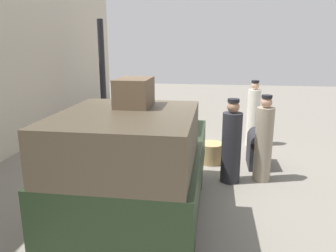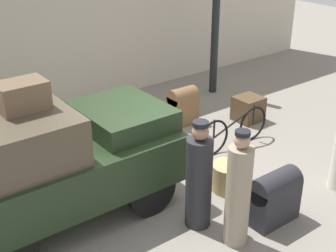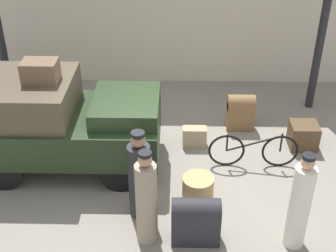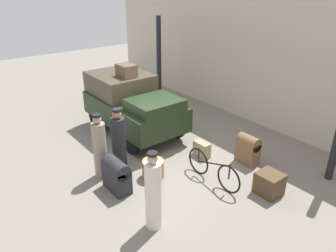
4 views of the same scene
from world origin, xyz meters
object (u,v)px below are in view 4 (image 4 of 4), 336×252
object	(u,v)px
wicker_basket	(153,169)
trunk_barrel_dark	(117,174)
suitcase_small_leather	(269,184)
truck	(132,103)
porter_carrying_trunk	(119,141)
trunk_wicker_pale	(202,149)
porter_with_bicycle	(153,194)
trunk_large_brown	(248,148)
trunk_on_truck_roof	(126,70)
bicycle	(213,169)
conductor_in_dark_uniform	(100,149)

from	to	relation	value
wicker_basket	trunk_barrel_dark	size ratio (longest dim) A/B	0.69
suitcase_small_leather	truck	bearing A→B (deg)	-171.96
porter_carrying_trunk	trunk_wicker_pale	size ratio (longest dim) A/B	3.32
porter_with_bicycle	trunk_large_brown	size ratio (longest dim) A/B	2.12
porter_with_bicycle	trunk_on_truck_roof	xyz separation A→B (m)	(-4.25, 2.06, 1.19)
bicycle	porter_with_bicycle	world-z (taller)	porter_with_bicycle
bicycle	trunk_large_brown	distance (m)	1.41
truck	trunk_large_brown	size ratio (longest dim) A/B	4.33
wicker_basket	suitcase_small_leather	world-z (taller)	suitcase_small_leather
wicker_basket	conductor_in_dark_uniform	world-z (taller)	conductor_in_dark_uniform
trunk_wicker_pale	suitcase_small_leather	bearing A→B (deg)	0.56
trunk_on_truck_roof	truck	bearing A→B (deg)	-0.00
porter_carrying_trunk	suitcase_small_leather	size ratio (longest dim) A/B	2.94
wicker_basket	trunk_barrel_dark	world-z (taller)	trunk_barrel_dark
suitcase_small_leather	trunk_on_truck_roof	distance (m)	5.32
wicker_basket	bicycle	bearing A→B (deg)	42.48
truck	trunk_wicker_pale	distance (m)	2.75
conductor_in_dark_uniform	trunk_large_brown	world-z (taller)	conductor_in_dark_uniform
trunk_barrel_dark	porter_with_bicycle	bearing A→B (deg)	-1.73
conductor_in_dark_uniform	trunk_wicker_pale	world-z (taller)	conductor_in_dark_uniform
truck	wicker_basket	size ratio (longest dim) A/B	6.27
wicker_basket	porter_with_bicycle	distance (m)	1.88
bicycle	porter_carrying_trunk	distance (m)	2.51
trunk_large_brown	trunk_on_truck_roof	world-z (taller)	trunk_on_truck_roof
conductor_in_dark_uniform	porter_carrying_trunk	xyz separation A→B (m)	(-0.15, 0.61, -0.04)
trunk_large_brown	bicycle	bearing A→B (deg)	-86.22
trunk_wicker_pale	conductor_in_dark_uniform	bearing A→B (deg)	-106.96
bicycle	trunk_wicker_pale	distance (m)	1.30
wicker_basket	trunk_barrel_dark	distance (m)	1.01
truck	trunk_barrel_dark	bearing A→B (deg)	-38.86
trunk_barrel_dark	trunk_on_truck_roof	size ratio (longest dim) A/B	1.29
truck	trunk_large_brown	xyz separation A→B (m)	(3.56, 1.38, -0.57)
porter_carrying_trunk	trunk_on_truck_roof	size ratio (longest dim) A/B	2.62
trunk_barrel_dark	bicycle	bearing A→B (deg)	59.73
bicycle	trunk_large_brown	xyz separation A→B (m)	(-0.09, 1.40, 0.06)
conductor_in_dark_uniform	trunk_large_brown	size ratio (longest dim) A/B	2.10
wicker_basket	trunk_on_truck_roof	distance (m)	3.44
trunk_barrel_dark	conductor_in_dark_uniform	bearing A→B (deg)	-179.72
bicycle	trunk_large_brown	bearing A→B (deg)	93.78
porter_carrying_trunk	truck	bearing A→B (deg)	138.52
wicker_basket	porter_with_bicycle	size ratio (longest dim) A/B	0.33
porter_carrying_trunk	trunk_on_truck_roof	bearing A→B (deg)	142.02
trunk_barrel_dark	trunk_large_brown	size ratio (longest dim) A/B	1.00
trunk_wicker_pale	trunk_on_truck_roof	distance (m)	3.35
truck	trunk_wicker_pale	world-z (taller)	truck
wicker_basket	trunk_on_truck_roof	xyz separation A→B (m)	(-2.78, 1.02, 1.75)
trunk_barrel_dark	trunk_on_truck_roof	xyz separation A→B (m)	(-2.71, 2.01, 1.55)
porter_carrying_trunk	trunk_barrel_dark	world-z (taller)	porter_carrying_trunk
trunk_wicker_pale	trunk_on_truck_roof	xyz separation A→B (m)	(-2.77, -0.65, 1.76)
wicker_basket	trunk_large_brown	world-z (taller)	trunk_large_brown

